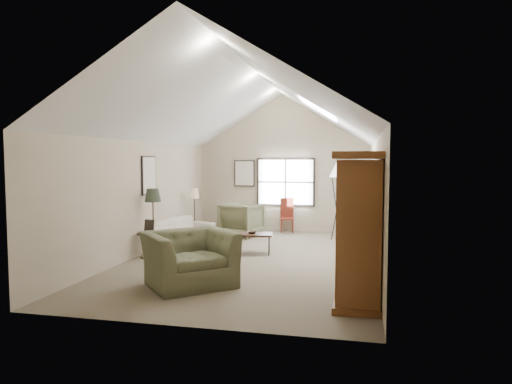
% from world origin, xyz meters
% --- Properties ---
extents(room_shell, '(5.01, 8.01, 4.00)m').
position_xyz_m(room_shell, '(0.00, 0.00, 3.21)').
color(room_shell, '#746953').
rests_on(room_shell, ground).
extents(window, '(1.72, 0.08, 1.42)m').
position_xyz_m(window, '(0.10, 3.96, 1.45)').
color(window, black).
rests_on(window, room_shell).
extents(skylight, '(0.80, 1.20, 0.52)m').
position_xyz_m(skylight, '(1.30, 0.90, 3.22)').
color(skylight, white).
rests_on(skylight, room_shell).
extents(wall_art, '(1.97, 3.71, 0.88)m').
position_xyz_m(wall_art, '(-1.88, 1.94, 1.73)').
color(wall_art, black).
rests_on(wall_art, room_shell).
extents(armoire, '(0.60, 1.50, 2.20)m').
position_xyz_m(armoire, '(2.18, -2.40, 1.10)').
color(armoire, brown).
rests_on(armoire, ground).
extents(tv_alcove, '(0.32, 1.30, 2.10)m').
position_xyz_m(tv_alcove, '(2.34, 1.60, 1.15)').
color(tv_alcove, white).
rests_on(tv_alcove, ground).
extents(media_console, '(0.34, 1.18, 0.60)m').
position_xyz_m(media_console, '(2.32, 1.60, 0.30)').
color(media_console, '#382316').
rests_on(media_console, ground).
extents(tv_panel, '(0.05, 0.90, 0.55)m').
position_xyz_m(tv_panel, '(2.32, 1.60, 0.92)').
color(tv_panel, black).
rests_on(tv_panel, media_console).
extents(sofa, '(1.40, 2.30, 0.63)m').
position_xyz_m(sofa, '(-2.20, 1.31, 0.31)').
color(sofa, beige).
rests_on(sofa, ground).
extents(armchair_near, '(1.84, 1.83, 0.90)m').
position_xyz_m(armchair_near, '(-0.56, -2.17, 0.45)').
color(armchair_near, '#5B5D41').
rests_on(armchair_near, ground).
extents(armchair_far, '(1.22, 1.24, 0.91)m').
position_xyz_m(armchair_far, '(-0.95, 2.84, 0.46)').
color(armchair_far, '#666C4B').
rests_on(armchair_far, ground).
extents(coffee_table, '(0.97, 0.64, 0.46)m').
position_xyz_m(coffee_table, '(-0.12, 0.53, 0.23)').
color(coffee_table, '#362316').
rests_on(coffee_table, ground).
extents(bowl, '(0.25, 0.25, 0.05)m').
position_xyz_m(bowl, '(-0.12, 0.53, 0.49)').
color(bowl, '#3D2D19').
rests_on(bowl, coffee_table).
extents(side_table, '(0.67, 0.67, 0.54)m').
position_xyz_m(side_table, '(-2.20, -0.29, 0.27)').
color(side_table, '#3D2919').
rests_on(side_table, ground).
extents(side_chair, '(0.45, 0.45, 0.99)m').
position_xyz_m(side_chair, '(0.19, 3.70, 0.49)').
color(side_chair, maroon).
rests_on(side_chair, ground).
extents(tripod_lamp, '(0.67, 0.67, 2.12)m').
position_xyz_m(tripod_lamp, '(1.76, 2.60, 1.06)').
color(tripod_lamp, white).
rests_on(tripod_lamp, ground).
extents(dark_lamp, '(0.44, 0.44, 1.50)m').
position_xyz_m(dark_lamp, '(-2.20, -0.09, 0.75)').
color(dark_lamp, black).
rests_on(dark_lamp, ground).
extents(tan_lamp, '(0.33, 0.33, 1.35)m').
position_xyz_m(tan_lamp, '(-2.20, 2.51, 0.67)').
color(tan_lamp, tan).
rests_on(tan_lamp, ground).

